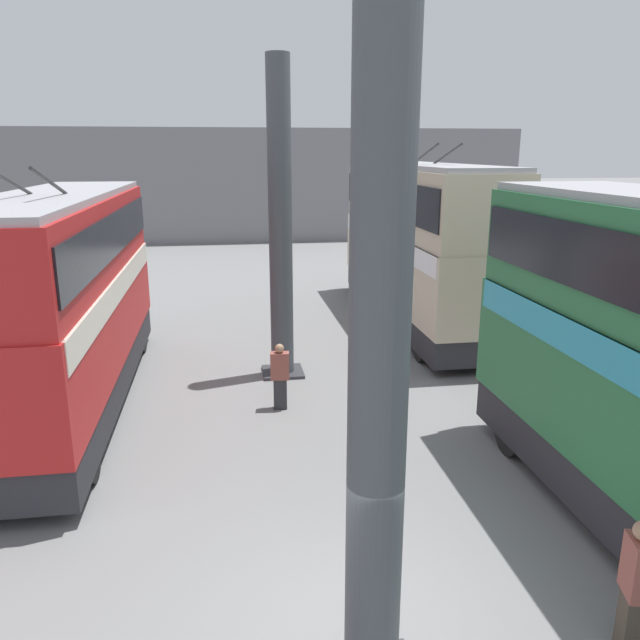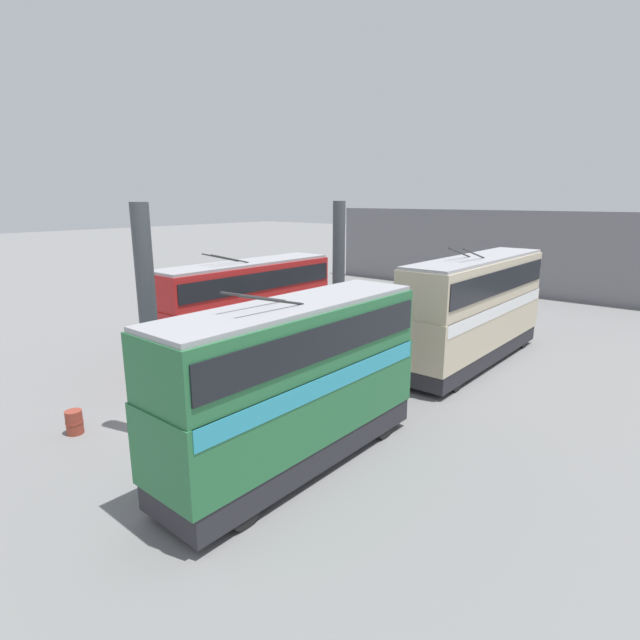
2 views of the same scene
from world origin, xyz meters
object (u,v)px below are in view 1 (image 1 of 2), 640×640
at_px(bus_left_far, 418,235).
at_px(person_aisle_midway, 280,375).
at_px(person_by_left_row, 635,585).
at_px(bus_right_mid, 61,289).

xyz_separation_m(bus_left_far, person_aisle_midway, (-6.82, 5.28, -2.20)).
distance_m(bus_left_far, person_aisle_midway, 8.90).
xyz_separation_m(bus_left_far, person_by_left_row, (-14.64, 1.94, -2.07)).
bearing_deg(bus_right_mid, person_by_left_row, -137.29).
distance_m(person_by_left_row, person_aisle_midway, 8.51).
distance_m(bus_left_far, person_by_left_row, 14.91).
bearing_deg(person_aisle_midway, bus_right_mid, -95.46).
relative_size(bus_left_far, person_by_left_row, 6.49).
bearing_deg(person_by_left_row, person_aisle_midway, -52.07).
xyz_separation_m(bus_right_mid, person_by_left_row, (-8.75, -8.08, -1.82)).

